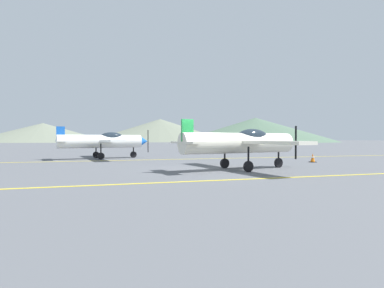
% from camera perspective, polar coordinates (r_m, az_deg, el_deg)
% --- Properties ---
extents(ground_plane, '(400.00, 400.00, 0.00)m').
position_cam_1_polar(ground_plane, '(15.01, 1.70, -5.02)').
color(ground_plane, '#54565B').
extents(apron_line_near, '(80.00, 0.16, 0.01)m').
position_cam_1_polar(apron_line_near, '(11.82, 6.84, -6.64)').
color(apron_line_near, yellow).
rests_on(apron_line_near, ground_plane).
extents(apron_line_far, '(80.00, 0.16, 0.01)m').
position_cam_1_polar(apron_line_far, '(23.06, -4.69, -2.88)').
color(apron_line_far, yellow).
rests_on(apron_line_far, ground_plane).
extents(airplane_near, '(7.21, 8.24, 2.47)m').
position_cam_1_polar(airplane_near, '(15.77, 9.53, 0.32)').
color(airplane_near, silver).
rests_on(airplane_near, ground_plane).
extents(airplane_mid, '(7.22, 8.24, 2.47)m').
position_cam_1_polar(airplane_mid, '(25.02, -15.97, 0.56)').
color(airplane_mid, white).
rests_on(airplane_mid, ground_plane).
extents(traffic_cone_front, '(0.36, 0.36, 0.59)m').
position_cam_1_polar(traffic_cone_front, '(21.89, 21.51, -2.42)').
color(traffic_cone_front, black).
rests_on(traffic_cone_front, ground_plane).
extents(hill_centerleft, '(57.48, 57.48, 8.31)m').
position_cam_1_polar(hill_centerleft, '(149.84, -25.95, 1.93)').
color(hill_centerleft, slate).
rests_on(hill_centerleft, ground_plane).
extents(hill_centerright, '(72.08, 72.08, 11.60)m').
position_cam_1_polar(hill_centerright, '(159.33, -5.93, 2.56)').
color(hill_centerright, slate).
rests_on(hill_centerright, ground_plane).
extents(hill_right, '(73.49, 73.49, 11.21)m').
position_cam_1_polar(hill_right, '(146.20, 11.68, 2.60)').
color(hill_right, '#4C6651').
rests_on(hill_right, ground_plane).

